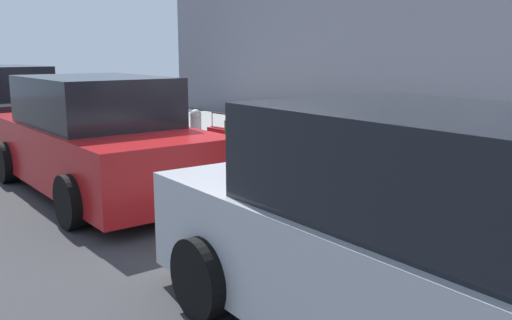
{
  "coord_description": "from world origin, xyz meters",
  "views": [
    {
      "loc": [
        -6.03,
        4.55,
        2.01
      ],
      "look_at": [
        -0.16,
        0.0,
        0.55
      ],
      "focal_mm": 38.59,
      "sensor_mm": 36.0,
      "label": 1
    }
  ],
  "objects_px": {
    "fire_hydrant": "(196,131)",
    "parked_car_red_1": "(97,139)",
    "suitcase_black_6": "(296,165)",
    "parked_car_silver_0": "(428,245)",
    "suitcase_red_3": "(380,181)",
    "suitcase_olive_2": "(422,189)",
    "suitcase_olive_9": "(236,144)",
    "suitcase_navy_8": "(253,155)",
    "suitcase_maroon_5": "(324,170)",
    "suitcase_red_10": "(220,145)",
    "suitcase_silver_4": "(347,177)",
    "suitcase_teal_7": "(276,153)",
    "suitcase_teal_0": "(497,210)",
    "bollard_post": "(175,131)",
    "suitcase_navy_1": "(459,197)"
  },
  "relations": [
    {
      "from": "fire_hydrant",
      "to": "parked_car_red_1",
      "type": "height_order",
      "value": "parked_car_red_1"
    },
    {
      "from": "suitcase_black_6",
      "to": "parked_car_silver_0",
      "type": "distance_m",
      "value": 4.39
    },
    {
      "from": "suitcase_red_3",
      "to": "parked_car_silver_0",
      "type": "relative_size",
      "value": 0.21
    },
    {
      "from": "suitcase_olive_2",
      "to": "suitcase_olive_9",
      "type": "xyz_separation_m",
      "value": [
        3.56,
        0.1,
        0.07
      ]
    },
    {
      "from": "suitcase_red_3",
      "to": "suitcase_navy_8",
      "type": "height_order",
      "value": "suitcase_red_3"
    },
    {
      "from": "suitcase_maroon_5",
      "to": "suitcase_red_10",
      "type": "bearing_deg",
      "value": 0.44
    },
    {
      "from": "suitcase_silver_4",
      "to": "suitcase_teal_7",
      "type": "xyz_separation_m",
      "value": [
        1.5,
        -0.05,
        0.1
      ]
    },
    {
      "from": "suitcase_teal_0",
      "to": "fire_hydrant",
      "type": "relative_size",
      "value": 0.8
    },
    {
      "from": "suitcase_teal_7",
      "to": "parked_car_red_1",
      "type": "distance_m",
      "value": 2.64
    },
    {
      "from": "suitcase_olive_9",
      "to": "parked_car_red_1",
      "type": "bearing_deg",
      "value": 81.95
    },
    {
      "from": "suitcase_navy_8",
      "to": "suitcase_olive_9",
      "type": "xyz_separation_m",
      "value": [
        0.51,
        -0.03,
        0.1
      ]
    },
    {
      "from": "suitcase_silver_4",
      "to": "parked_car_red_1",
      "type": "bearing_deg",
      "value": 38.2
    },
    {
      "from": "suitcase_teal_0",
      "to": "suitcase_navy_8",
      "type": "distance_m",
      "value": 4.02
    },
    {
      "from": "suitcase_silver_4",
      "to": "bollard_post",
      "type": "xyz_separation_m",
      "value": [
        4.34,
        0.08,
        0.12
      ]
    },
    {
      "from": "suitcase_navy_1",
      "to": "suitcase_red_3",
      "type": "xyz_separation_m",
      "value": [
        1.03,
        0.08,
        -0.01
      ]
    },
    {
      "from": "suitcase_teal_7",
      "to": "fire_hydrant",
      "type": "height_order",
      "value": "suitcase_teal_7"
    },
    {
      "from": "suitcase_silver_4",
      "to": "bollard_post",
      "type": "distance_m",
      "value": 4.35
    },
    {
      "from": "suitcase_black_6",
      "to": "parked_car_red_1",
      "type": "distance_m",
      "value": 2.89
    },
    {
      "from": "parked_car_red_1",
      "to": "bollard_post",
      "type": "bearing_deg",
      "value": -54.46
    },
    {
      "from": "suitcase_teal_7",
      "to": "parked_car_red_1",
      "type": "xyz_separation_m",
      "value": [
        1.32,
        2.27,
        0.26
      ]
    },
    {
      "from": "suitcase_teal_0",
      "to": "suitcase_black_6",
      "type": "relative_size",
      "value": 1.12
    },
    {
      "from": "suitcase_olive_9",
      "to": "parked_car_silver_0",
      "type": "bearing_deg",
      "value": 157.01
    },
    {
      "from": "suitcase_olive_9",
      "to": "bollard_post",
      "type": "xyz_separation_m",
      "value": [
        1.84,
        0.1,
        0.01
      ]
    },
    {
      "from": "suitcase_teal_7",
      "to": "fire_hydrant",
      "type": "bearing_deg",
      "value": -0.42
    },
    {
      "from": "suitcase_teal_0",
      "to": "suitcase_navy_1",
      "type": "bearing_deg",
      "value": -9.94
    },
    {
      "from": "suitcase_navy_1",
      "to": "suitcase_olive_2",
      "type": "distance_m",
      "value": 0.5
    },
    {
      "from": "suitcase_silver_4",
      "to": "suitcase_black_6",
      "type": "bearing_deg",
      "value": -0.65
    },
    {
      "from": "suitcase_olive_2",
      "to": "suitcase_red_3",
      "type": "bearing_deg",
      "value": 12.44
    },
    {
      "from": "suitcase_black_6",
      "to": "suitcase_red_10",
      "type": "xyz_separation_m",
      "value": [
        2.03,
        -0.05,
        0.02
      ]
    },
    {
      "from": "suitcase_olive_2",
      "to": "suitcase_silver_4",
      "type": "xyz_separation_m",
      "value": [
        1.06,
        0.12,
        -0.03
      ]
    },
    {
      "from": "suitcase_red_3",
      "to": "parked_car_red_1",
      "type": "height_order",
      "value": "parked_car_red_1"
    },
    {
      "from": "suitcase_teal_7",
      "to": "suitcase_olive_9",
      "type": "xyz_separation_m",
      "value": [
        1.0,
        0.04,
        0.0
      ]
    },
    {
      "from": "parked_car_red_1",
      "to": "suitcase_teal_0",
      "type": "bearing_deg",
      "value": -155.46
    },
    {
      "from": "suitcase_silver_4",
      "to": "bollard_post",
      "type": "bearing_deg",
      "value": 1.07
    },
    {
      "from": "suitcase_olive_2",
      "to": "suitcase_olive_9",
      "type": "bearing_deg",
      "value": 1.61
    },
    {
      "from": "fire_hydrant",
      "to": "suitcase_navy_1",
      "type": "bearing_deg",
      "value": -179.87
    },
    {
      "from": "suitcase_olive_2",
      "to": "parked_car_silver_0",
      "type": "xyz_separation_m",
      "value": [
        -1.7,
        2.33,
        0.33
      ]
    },
    {
      "from": "suitcase_navy_8",
      "to": "suitcase_maroon_5",
      "type": "bearing_deg",
      "value": -176.41
    },
    {
      "from": "suitcase_maroon_5",
      "to": "parked_car_silver_0",
      "type": "height_order",
      "value": "parked_car_silver_0"
    },
    {
      "from": "fire_hydrant",
      "to": "parked_car_red_1",
      "type": "relative_size",
      "value": 0.18
    },
    {
      "from": "suitcase_red_10",
      "to": "suitcase_silver_4",
      "type": "bearing_deg",
      "value": 178.81
    },
    {
      "from": "suitcase_red_3",
      "to": "suitcase_olive_9",
      "type": "distance_m",
      "value": 3.03
    },
    {
      "from": "suitcase_teal_0",
      "to": "parked_car_silver_0",
      "type": "xyz_separation_m",
      "value": [
        -0.73,
        2.22,
        0.33
      ]
    },
    {
      "from": "parked_car_silver_0",
      "to": "suitcase_navy_1",
      "type": "bearing_deg",
      "value": -62.37
    },
    {
      "from": "suitcase_teal_7",
      "to": "fire_hydrant",
      "type": "distance_m",
      "value": 2.32
    },
    {
      "from": "suitcase_maroon_5",
      "to": "parked_car_silver_0",
      "type": "relative_size",
      "value": 0.19
    },
    {
      "from": "suitcase_olive_2",
      "to": "suitcase_navy_8",
      "type": "relative_size",
      "value": 1.11
    },
    {
      "from": "suitcase_teal_7",
      "to": "suitcase_olive_9",
      "type": "height_order",
      "value": "suitcase_teal_7"
    },
    {
      "from": "suitcase_teal_7",
      "to": "fire_hydrant",
      "type": "relative_size",
      "value": 1.25
    },
    {
      "from": "suitcase_olive_9",
      "to": "fire_hydrant",
      "type": "xyz_separation_m",
      "value": [
        1.32,
        -0.05,
        0.06
      ]
    }
  ]
}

